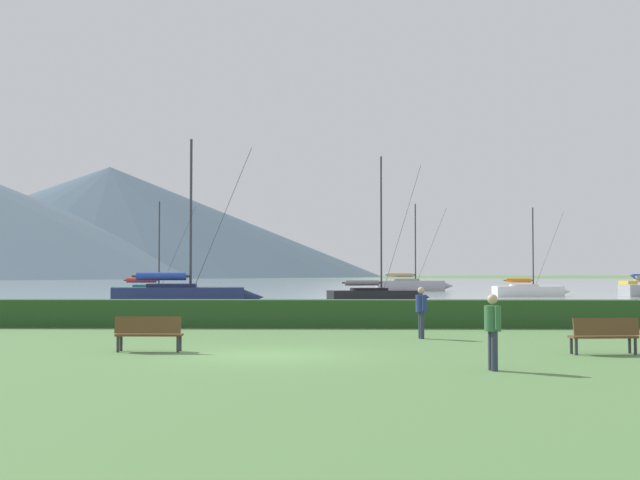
% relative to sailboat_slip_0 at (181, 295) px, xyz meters
% --- Properties ---
extents(ground_plane, '(1000.00, 1000.00, 0.00)m').
position_rel_sailboat_slip_0_xyz_m(ground_plane, '(7.63, -28.94, -0.73)').
color(ground_plane, '#517A42').
extents(harbor_water, '(320.00, 246.00, 0.00)m').
position_rel_sailboat_slip_0_xyz_m(harbor_water, '(7.63, 108.06, -0.73)').
color(harbor_water, '#8C9EA3').
rests_on(harbor_water, ground_plane).
extents(hedge_line, '(80.00, 1.20, 1.06)m').
position_rel_sailboat_slip_0_xyz_m(hedge_line, '(7.63, -17.94, -0.20)').
color(hedge_line, '#284C23').
rests_on(hedge_line, ground_plane).
extents(sailboat_slip_0, '(9.07, 3.52, 10.15)m').
position_rel_sailboat_slip_0_xyz_m(sailboat_slip_0, '(0.00, 0.00, 0.00)').
color(sailboat_slip_0, navy).
rests_on(sailboat_slip_0, harbor_water).
extents(sailboat_slip_1, '(8.69, 2.90, 9.76)m').
position_rel_sailboat_slip_0_xyz_m(sailboat_slip_1, '(17.43, 44.28, -0.02)').
color(sailboat_slip_1, '#9E9EA3').
rests_on(sailboat_slip_1, harbor_water).
extents(sailboat_slip_3, '(6.95, 3.41, 9.73)m').
position_rel_sailboat_slip_0_xyz_m(sailboat_slip_3, '(11.81, 4.89, -0.16)').
color(sailboat_slip_3, black).
rests_on(sailboat_slip_3, harbor_water).
extents(sailboat_slip_5, '(6.82, 2.51, 7.71)m').
position_rel_sailboat_slip_0_xyz_m(sailboat_slip_5, '(25.78, 22.94, -0.18)').
color(sailboat_slip_5, white).
rests_on(sailboat_slip_5, harbor_water).
extents(sailboat_slip_10, '(7.18, 2.92, 7.74)m').
position_rel_sailboat_slip_0_xyz_m(sailboat_slip_10, '(-5.26, 16.26, -0.16)').
color(sailboat_slip_10, '#19707A').
rests_on(sailboat_slip_10, harbor_water).
extents(park_bench_near_path, '(1.76, 0.48, 0.95)m').
position_rel_sailboat_slip_0_xyz_m(park_bench_near_path, '(4.39, -28.13, -0.20)').
color(park_bench_near_path, brown).
rests_on(park_bench_near_path, ground_plane).
extents(park_bench_under_tree, '(1.78, 0.67, 0.95)m').
position_rel_sailboat_slip_0_xyz_m(park_bench_under_tree, '(16.31, -28.56, -0.20)').
color(park_bench_under_tree, brown).
rests_on(park_bench_under_tree, ground_plane).
extents(person_seated_viewer, '(0.36, 0.56, 1.65)m').
position_rel_sailboat_slip_0_xyz_m(person_seated_viewer, '(12.09, -23.43, 0.24)').
color(person_seated_viewer, '#2D3347').
rests_on(person_seated_viewer, ground_plane).
extents(person_standing_walker, '(0.36, 0.56, 1.65)m').
position_rel_sailboat_slip_0_xyz_m(person_standing_walker, '(12.79, -32.23, 0.24)').
color(person_standing_walker, '#2D3347').
rests_on(person_standing_walker, ground_plane).
extents(distant_hill_central_peak, '(248.96, 248.96, 50.28)m').
position_rel_sailboat_slip_0_xyz_m(distant_hill_central_peak, '(-95.68, 334.18, 24.40)').
color(distant_hill_central_peak, '#425666').
rests_on(distant_hill_central_peak, ground_plane).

